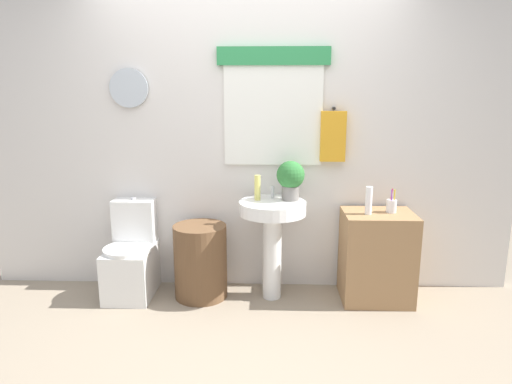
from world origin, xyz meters
TOP-DOWN VIEW (x-y plane):
  - ground_plane at (0.00, 0.00)m, footprint 8.00×8.00m
  - back_wall at (0.00, 1.15)m, footprint 4.40×0.18m
  - toilet at (-0.94, 0.89)m, footprint 0.38×0.51m
  - laundry_hamper at (-0.37, 0.85)m, footprint 0.43×0.43m
  - pedestal_sink at (0.21, 0.85)m, footprint 0.53×0.53m
  - faucet at (0.21, 0.97)m, footprint 0.03×0.03m
  - wooden_cabinet at (1.04, 0.85)m, footprint 0.55×0.44m
  - soap_bottle at (0.09, 0.90)m, footprint 0.05×0.05m
  - potted_plant at (0.35, 0.91)m, footprint 0.22×0.22m
  - lotion_bottle at (0.94, 0.81)m, footprint 0.05×0.05m
  - toothbrush_cup at (1.14, 0.87)m, footprint 0.08×0.08m

SIDE VIEW (x-z plane):
  - ground_plane at x=0.00m, z-range 0.00..0.00m
  - toilet at x=-0.94m, z-range -0.10..0.69m
  - laundry_hamper at x=-0.37m, z-range 0.00..0.60m
  - wooden_cabinet at x=1.04m, z-range 0.00..0.72m
  - pedestal_sink at x=0.21m, z-range 0.21..1.01m
  - toothbrush_cup at x=1.14m, z-range 0.68..0.87m
  - lotion_bottle at x=0.94m, z-range 0.72..0.94m
  - faucet at x=0.21m, z-range 0.80..0.90m
  - soap_bottle at x=0.09m, z-range 0.80..1.00m
  - potted_plant at x=0.35m, z-range 0.82..1.14m
  - back_wall at x=0.00m, z-range 0.01..2.61m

